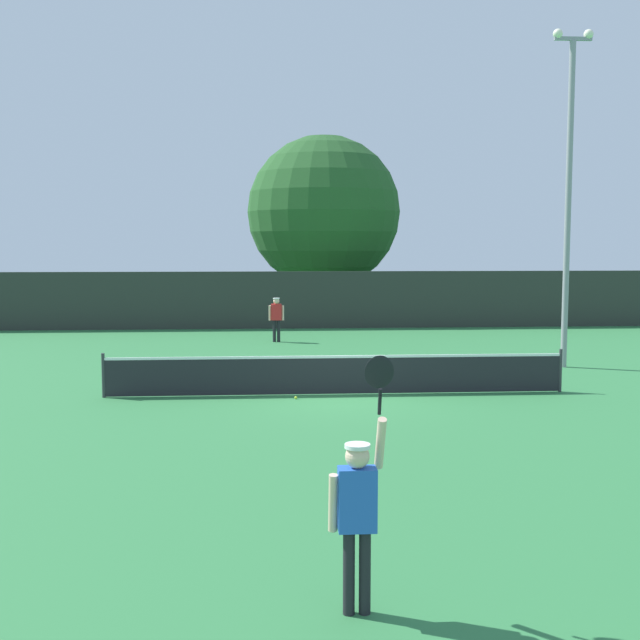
# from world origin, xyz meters

# --- Properties ---
(ground_plane) EXTENTS (120.00, 120.00, 0.00)m
(ground_plane) POSITION_xyz_m (0.00, 0.00, 0.00)
(ground_plane) COLOR #2D723D
(tennis_net) EXTENTS (11.25, 0.08, 1.07)m
(tennis_net) POSITION_xyz_m (0.00, 0.00, 0.51)
(tennis_net) COLOR #232328
(tennis_net) RESTS_ON ground
(perimeter_fence) EXTENTS (33.65, 0.12, 2.45)m
(perimeter_fence) POSITION_xyz_m (0.00, 14.96, 1.22)
(perimeter_fence) COLOR #2D332D
(perimeter_fence) RESTS_ON ground
(player_serving) EXTENTS (0.67, 0.40, 2.60)m
(player_serving) POSITION_xyz_m (-0.79, -11.48, 1.16)
(player_serving) COLOR blue
(player_serving) RESTS_ON ground
(player_receiving) EXTENTS (0.57, 0.24, 1.64)m
(player_receiving) POSITION_xyz_m (-1.32, 10.39, 1.00)
(player_receiving) COLOR red
(player_receiving) RESTS_ON ground
(tennis_ball) EXTENTS (0.07, 0.07, 0.07)m
(tennis_ball) POSITION_xyz_m (-1.01, -0.50, 0.03)
(tennis_ball) COLOR #CCE033
(tennis_ball) RESTS_ON ground
(light_pole) EXTENTS (1.18, 0.28, 9.77)m
(light_pole) POSITION_xyz_m (7.12, 3.83, 5.47)
(light_pole) COLOR gray
(light_pole) RESTS_ON ground
(large_tree) EXTENTS (7.41, 7.41, 8.85)m
(large_tree) POSITION_xyz_m (1.13, 19.88, 5.14)
(large_tree) COLOR brown
(large_tree) RESTS_ON ground
(parked_car_near) EXTENTS (2.25, 4.35, 1.69)m
(parked_car_near) POSITION_xyz_m (-8.56, 19.90, 0.78)
(parked_car_near) COLOR white
(parked_car_near) RESTS_ON ground
(parked_car_mid) EXTENTS (1.99, 4.24, 1.69)m
(parked_car_mid) POSITION_xyz_m (-3.41, 20.59, 0.78)
(parked_car_mid) COLOR white
(parked_car_mid) RESTS_ON ground
(parked_car_far) EXTENTS (2.12, 4.30, 1.69)m
(parked_car_far) POSITION_xyz_m (1.97, 22.48, 0.78)
(parked_car_far) COLOR navy
(parked_car_far) RESTS_ON ground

